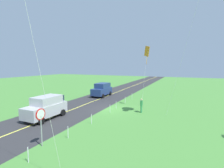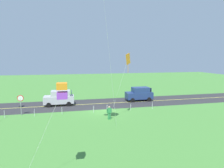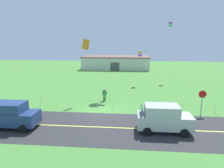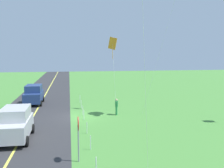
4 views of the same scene
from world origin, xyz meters
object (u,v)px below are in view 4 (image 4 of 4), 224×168
at_px(car_suv_foreground, 15,123).
at_px(kite_red_low, 113,45).
at_px(stop_sign, 78,130).
at_px(person_adult_near, 116,106).
at_px(car_parked_west_near, 34,94).

relative_size(car_suv_foreground, kite_red_low, 0.57).
bearing_deg(stop_sign, car_suv_foreground, -136.62).
xyz_separation_m(car_suv_foreground, person_adult_near, (-5.95, 8.25, -0.29)).
xyz_separation_m(car_parked_west_near, stop_sign, (17.35, 4.63, 0.65)).
bearing_deg(person_adult_near, kite_red_low, -42.75).
height_order(stop_sign, kite_red_low, kite_red_low).
xyz_separation_m(car_suv_foreground, car_parked_west_near, (-12.90, -0.43, 0.00)).
bearing_deg(car_suv_foreground, person_adult_near, 125.78).
height_order(car_suv_foreground, person_adult_near, car_suv_foreground).
height_order(car_parked_west_near, person_adult_near, car_parked_west_near).
bearing_deg(car_parked_west_near, person_adult_near, 51.28).
relative_size(stop_sign, person_adult_near, 1.60).
height_order(car_parked_west_near, stop_sign, stop_sign).
relative_size(car_suv_foreground, person_adult_near, 2.75).
relative_size(car_suv_foreground, car_parked_west_near, 1.00).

